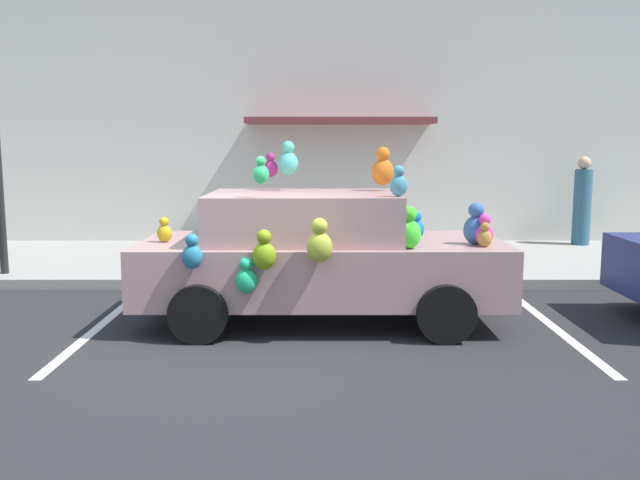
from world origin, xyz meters
The scene contains 8 objects.
ground_plane centered at (0.00, 0.00, 0.00)m, with size 60.00×60.00×0.00m, color #262628.
sidewalk centered at (0.00, 5.00, 0.07)m, with size 24.00×4.00×0.15m, color gray.
storefront_building centered at (0.01, 7.14, 3.19)m, with size 24.00×1.25×6.40m.
parking_stripe_front centered at (3.61, 1.00, 0.00)m, with size 0.12×3.60×0.01m, color silver.
parking_stripe_rear centered at (-1.70, 1.00, 0.00)m, with size 0.12×3.60×0.01m, color silver.
plush_covered_car centered at (0.86, 1.25, 0.81)m, with size 4.26×2.11×2.15m.
teddy_bear_on_sidewalk centered at (1.21, 3.41, 0.42)m, with size 0.31×0.26×0.59m.
pedestrian_near_shopfront centered at (6.00, 6.48, 0.96)m, with size 0.34×0.34×1.72m.
Camera 1 is at (0.88, -6.64, 2.12)m, focal length 37.87 mm.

